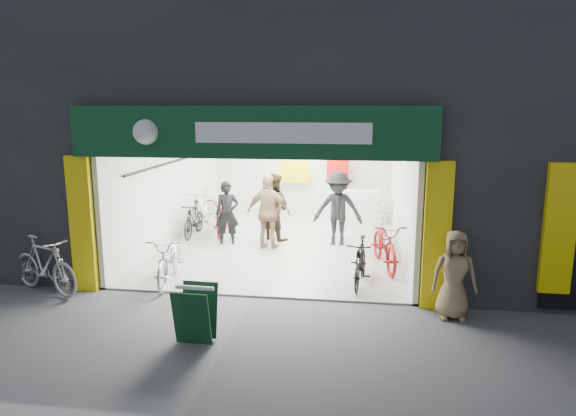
% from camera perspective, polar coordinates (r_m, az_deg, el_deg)
% --- Properties ---
extents(ground, '(60.00, 60.00, 0.00)m').
position_cam_1_polar(ground, '(9.69, -3.97, -9.90)').
color(ground, '#56565B').
rests_on(ground, ground).
extents(building, '(17.00, 10.27, 8.00)m').
position_cam_1_polar(building, '(13.88, 4.01, 14.63)').
color(building, '#232326').
rests_on(building, ground).
extents(bike_left_front, '(0.90, 1.94, 0.98)m').
position_cam_1_polar(bike_left_front, '(10.57, -12.95, -5.53)').
color(bike_left_front, silver).
rests_on(bike_left_front, ground).
extents(bike_left_midfront, '(0.47, 1.59, 0.96)m').
position_cam_1_polar(bike_left_midfront, '(14.08, -10.43, -1.29)').
color(bike_left_midfront, black).
rests_on(bike_left_midfront, ground).
extents(bike_left_midback, '(0.98, 2.10, 1.06)m').
position_cam_1_polar(bike_left_midback, '(14.30, -7.19, -0.77)').
color(bike_left_midback, maroon).
rests_on(bike_left_midback, ground).
extents(bike_left_back, '(0.71, 2.04, 1.20)m').
position_cam_1_polar(bike_left_back, '(14.77, -9.51, -0.18)').
color(bike_left_back, '#B7B6BB').
rests_on(bike_left_back, ground).
extents(bike_right_front, '(0.63, 1.63, 0.96)m').
position_cam_1_polar(bike_right_front, '(10.23, 8.04, -5.99)').
color(bike_right_front, black).
rests_on(bike_right_front, ground).
extents(bike_right_mid, '(1.06, 2.10, 1.06)m').
position_cam_1_polar(bike_right_mid, '(11.40, 10.73, -4.02)').
color(bike_right_mid, maroon).
rests_on(bike_right_mid, ground).
extents(bike_right_back, '(0.74, 1.96, 1.15)m').
position_cam_1_polar(bike_right_back, '(12.74, 10.47, -2.17)').
color(bike_right_back, silver).
rests_on(bike_right_back, ground).
extents(parked_bike, '(1.89, 1.21, 1.11)m').
position_cam_1_polar(parked_bike, '(10.75, -25.41, -5.73)').
color(parked_bike, silver).
rests_on(parked_bike, ground).
extents(customer_a, '(0.68, 0.53, 1.64)m').
position_cam_1_polar(customer_a, '(13.06, -6.78, -0.63)').
color(customer_a, black).
rests_on(customer_a, ground).
extents(customer_b, '(1.08, 1.00, 1.79)m').
position_cam_1_polar(customer_b, '(13.45, -1.59, 0.12)').
color(customer_b, '#352918').
rests_on(customer_b, ground).
extents(customer_c, '(1.26, 0.76, 1.90)m').
position_cam_1_polar(customer_c, '(12.92, 5.56, -0.13)').
color(customer_c, black).
rests_on(customer_c, ground).
extents(customer_d, '(1.15, 0.60, 1.88)m').
position_cam_1_polar(customer_d, '(12.51, -2.16, -0.53)').
color(customer_d, '#997859').
rests_on(customer_d, ground).
extents(pedestrian_near, '(0.75, 0.49, 1.50)m').
position_cam_1_polar(pedestrian_near, '(8.98, 17.99, -7.08)').
color(pedestrian_near, '#88714F').
rests_on(pedestrian_near, ground).
extents(sandwich_board, '(0.58, 0.58, 0.86)m').
position_cam_1_polar(sandwich_board, '(7.91, -10.23, -11.38)').
color(sandwich_board, '#0D361A').
rests_on(sandwich_board, ground).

